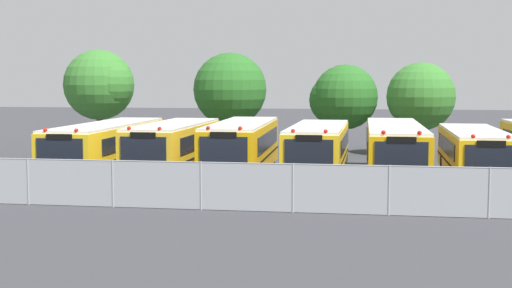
{
  "coord_description": "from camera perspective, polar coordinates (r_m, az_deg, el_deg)",
  "views": [
    {
      "loc": [
        2.0,
        -32.01,
        4.63
      ],
      "look_at": [
        -3.0,
        0.0,
        1.6
      ],
      "focal_mm": 47.54,
      "sensor_mm": 36.0,
      "label": 1
    }
  ],
  "objects": [
    {
      "name": "school_bus_3",
      "position": [
        32.42,
        5.26,
        -0.4
      ],
      "size": [
        2.69,
        9.55,
        2.66
      ],
      "rotation": [
        0.0,
        0.0,
        3.12
      ],
      "color": "yellow",
      "rests_on": "ground_plane"
    },
    {
      "name": "school_bus_4",
      "position": [
        32.06,
        11.56,
        -0.47
      ],
      "size": [
        2.55,
        11.61,
        2.74
      ],
      "rotation": [
        0.0,
        0.0,
        3.14
      ],
      "color": "#EAA80C",
      "rests_on": "ground_plane"
    },
    {
      "name": "school_bus_5",
      "position": [
        32.52,
        17.87,
        -0.73
      ],
      "size": [
        2.66,
        9.42,
        2.54
      ],
      "rotation": [
        0.0,
        0.0,
        3.12
      ],
      "color": "yellow",
      "rests_on": "ground_plane"
    },
    {
      "name": "ground_plane",
      "position": [
        32.41,
        5.26,
        -2.89
      ],
      "size": [
        160.0,
        160.0,
        0.0
      ],
      "primitive_type": "plane",
      "color": "#38383D"
    },
    {
      "name": "tree_3",
      "position": [
        42.98,
        13.8,
        3.82
      ],
      "size": [
        4.21,
        4.21,
        5.76
      ],
      "color": "#4C3823",
      "rests_on": "ground_plane"
    },
    {
      "name": "tree_2",
      "position": [
        43.83,
        7.22,
        3.86
      ],
      "size": [
        4.39,
        4.17,
        5.68
      ],
      "color": "#4C3823",
      "rests_on": "ground_plane"
    },
    {
      "name": "tree_0",
      "position": [
        45.34,
        -12.89,
        4.88
      ],
      "size": [
        4.66,
        4.58,
        6.65
      ],
      "color": "#4C3823",
      "rests_on": "ground_plane"
    },
    {
      "name": "traffic_cone",
      "position": [
        25.21,
        6.37,
        -4.55
      ],
      "size": [
        0.48,
        0.48,
        0.63
      ],
      "primitive_type": "cone",
      "color": "#EA5914",
      "rests_on": "ground_plane"
    },
    {
      "name": "school_bus_1",
      "position": [
        33.24,
        -6.89,
        -0.23
      ],
      "size": [
        2.58,
        9.47,
        2.71
      ],
      "rotation": [
        0.0,
        0.0,
        3.13
      ],
      "color": "yellow",
      "rests_on": "ground_plane"
    },
    {
      "name": "tree_1",
      "position": [
        43.72,
        -1.99,
        4.73
      ],
      "size": [
        4.72,
        4.72,
        6.43
      ],
      "color": "#4C3823",
      "rests_on": "ground_plane"
    },
    {
      "name": "chainlink_fence",
      "position": [
        23.84,
        3.12,
        -3.64
      ],
      "size": [
        26.58,
        0.07,
        1.76
      ],
      "color": "#9EA0A3",
      "rests_on": "ground_plane"
    },
    {
      "name": "school_bus_2",
      "position": [
        32.63,
        -1.18,
        -0.23
      ],
      "size": [
        2.7,
        10.24,
        2.78
      ],
      "rotation": [
        0.0,
        0.0,
        3.16
      ],
      "color": "#EAA80C",
      "rests_on": "ground_plane"
    },
    {
      "name": "school_bus_0",
      "position": [
        34.73,
        -12.38,
        -0.13
      ],
      "size": [
        2.65,
        11.3,
        2.64
      ],
      "rotation": [
        0.0,
        0.0,
        3.15
      ],
      "color": "yellow",
      "rests_on": "ground_plane"
    }
  ]
}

